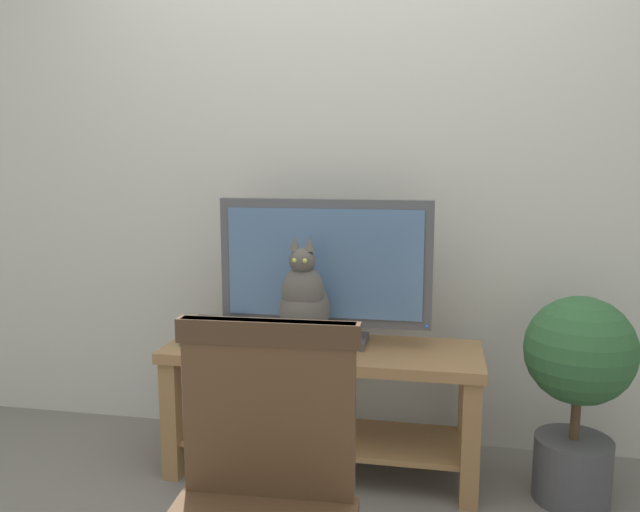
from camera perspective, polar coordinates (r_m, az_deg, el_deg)
name	(u,v)px	position (r m, az deg, el deg)	size (l,w,h in m)	color
back_wall	(349,143)	(2.94, 2.65, 10.26)	(7.00, 0.12, 2.80)	beige
tv_stand	(322,385)	(2.69, 0.20, -11.67)	(1.31, 0.45, 0.55)	olive
tv	(325,269)	(2.61, 0.44, -1.17)	(0.89, 0.20, 0.61)	#4C4C51
media_box	(305,345)	(2.57, -1.38, -8.11)	(0.35, 0.27, 0.05)	#ADADB2
cat	(304,301)	(2.51, -1.44, -4.16)	(0.21, 0.32, 0.42)	#514C47
wooden_chair	(258,496)	(1.57, -5.66, -20.95)	(0.47, 0.47, 0.94)	#513823
book_stack	(213,332)	(2.70, -9.71, -6.88)	(0.24, 0.18, 0.10)	#38664C
potted_plant	(578,380)	(2.63, 22.43, -10.39)	(0.41, 0.41, 0.82)	#47474C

